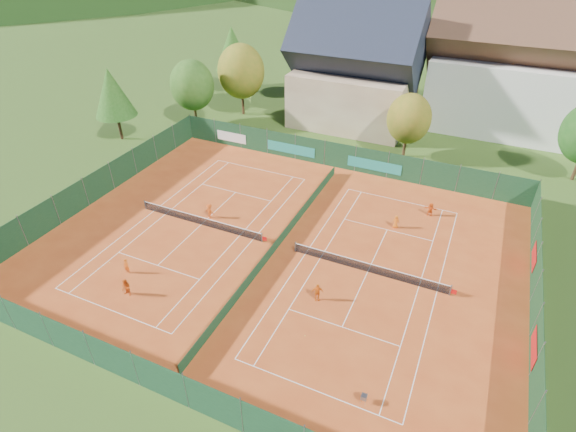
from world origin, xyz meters
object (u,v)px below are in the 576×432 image
Objects in this scene: player_right_near at (317,292)px; player_right_far_b at (430,209)px; player_right_far_a at (396,222)px; chalet at (355,73)px; player_left_far at (210,211)px; player_left_mid at (126,288)px; ball_hopper at (364,397)px; player_left_near at (126,266)px; hotel_block_a at (515,73)px.

player_right_far_b is at bearing 42.71° from player_right_near.
player_right_far_a is at bearing 48.27° from player_right_near.
player_right_near is at bearing -76.36° from chalet.
player_left_far is 14.60m from player_right_near.
player_left_mid reaches higher than player_right_far_b.
player_left_mid is 11.54m from player_left_far.
player_left_near is at bearing 170.79° from ball_hopper.
ball_hopper is 0.58× the size of player_left_near.
ball_hopper is (14.03, -41.45, -6.07)m from chalet.
player_right_near is at bearing 26.91° from player_left_mid.
chalet reaches higher than player_right_far_a.
player_right_far_b is at bearing 89.86° from ball_hopper.
ball_hopper is 0.61× the size of player_right_far_a.
ball_hopper is at bearing -12.54° from player_left_near.
chalet reaches higher than ball_hopper.
chalet is at bearing 87.43° from player_left_mid.
player_right_near is at bearing 65.63° from player_right_far_b.
hotel_block_a is 42.50m from player_right_near.
chalet is 36.11m from player_right_near.
player_left_far is at bearing 128.99° from player_right_near.
chalet is at bearing 76.84° from player_left_near.
ball_hopper is at bearing -95.98° from hotel_block_a.
player_right_near reaches higher than player_right_far_b.
hotel_block_a is 26.89m from player_right_far_b.
player_right_far_a is (16.45, 5.64, -0.08)m from player_left_far.
player_right_far_a is at bearing 36.51° from player_left_near.
chalet is at bearing -57.94° from player_right_far_b.
player_left_mid is at bearing -52.31° from player_left_near.
player_left_mid is at bearing 176.02° from ball_hopper.
player_right_near reaches higher than player_left_mid.
player_left_far is at bearing 145.81° from ball_hopper.
player_left_far is (-0.06, 11.54, -0.04)m from player_left_mid.
hotel_block_a is 13.83× the size of player_right_near.
player_left_mid is at bearing 176.01° from player_right_near.
hotel_block_a reaches higher than chalet.
hotel_block_a is at bearing 84.02° from ball_hopper.
player_left_mid is at bearing 97.76° from player_left_far.
player_left_mid is 14.34m from player_right_near.
player_left_far is at bearing -1.22° from player_right_far_a.
player_left_near is 2.69m from player_left_mid.
player_left_far reaches higher than player_right_far_a.
hotel_block_a reaches higher than player_right_far_b.
player_right_far_a is at bearing -153.59° from player_left_far.
hotel_block_a is 51.43m from player_left_near.
chalet is 12.32× the size of player_right_far_a.
ball_hopper is at bearing 77.46° from player_right_far_a.
player_left_near is 15.40m from player_right_near.
player_right_far_b reaches higher than ball_hopper.
player_right_far_b is (14.09, -19.58, -5.93)m from chalet.
player_left_near reaches higher than player_right_far_a.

